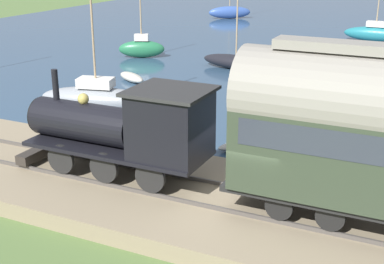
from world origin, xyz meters
TOP-DOWN VIEW (x-y plane):
  - ground_plane at (0.00, 0.00)m, footprint 200.00×200.00m
  - rail_embankment at (0.08, 0.00)m, footprint 5.95×56.00m
  - steam_locomotive at (0.08, 3.80)m, footprint 2.16×6.51m
  - sailboat_blue at (42.22, 17.10)m, footprint 3.46×4.45m
  - sailboat_black at (18.70, 7.38)m, footprint 2.27×5.11m
  - sailboat_green at (19.40, 14.79)m, footprint 2.32×3.36m
  - sailboat_gray at (7.19, 10.11)m, footprint 2.83×5.79m
  - sailboat_teal at (33.52, 0.71)m, footprint 1.36×5.14m
  - rowboat_mid_harbor at (12.96, 11.71)m, footprint 1.88×2.45m
  - rowboat_off_pier at (5.58, 1.73)m, footprint 2.65×2.52m

SIDE VIEW (x-z plane):
  - ground_plane at x=0.00m, z-range 0.00..0.00m
  - rowboat_off_pier at x=5.58m, z-range 0.01..0.37m
  - rail_embankment at x=0.08m, z-range -0.06..0.57m
  - rowboat_mid_harbor at x=12.96m, z-range 0.01..0.51m
  - sailboat_black at x=18.70m, z-range -3.75..4.78m
  - sailboat_gray at x=7.19m, z-range -3.01..4.34m
  - sailboat_green at x=19.40m, z-range -2.26..3.65m
  - sailboat_teal at x=33.52m, z-range -3.29..4.68m
  - sailboat_blue at x=42.22m, z-range -4.08..5.52m
  - steam_locomotive at x=0.08m, z-range 0.70..3.88m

